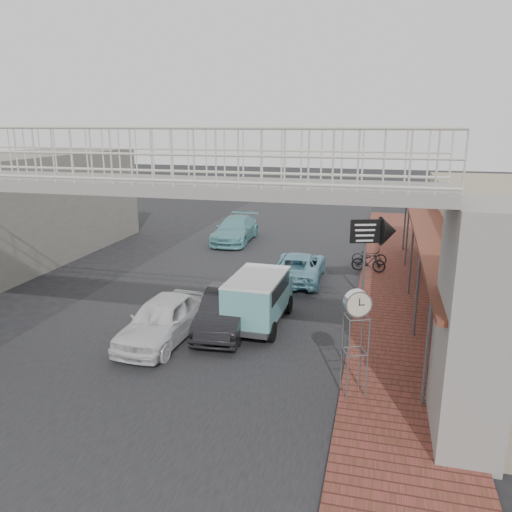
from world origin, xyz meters
The scene contains 14 objects.
ground centered at (0.00, 0.00, 0.00)m, with size 120.00×120.00×0.00m, color black.
road_strip centered at (0.00, 0.00, 0.01)m, with size 10.00×60.00×0.01m, color black.
sidewalk centered at (6.50, 3.00, 0.05)m, with size 3.00×40.00×0.10m, color brown.
footbridge centered at (0.00, -4.00, 3.18)m, with size 16.40×2.40×6.34m.
building_far_left centered at (-11.00, 6.00, 2.50)m, with size 5.00×14.00×5.00m, color gray.
white_hatchback centered at (-0.50, -1.06, 0.68)m, with size 1.61×4.01×1.37m, color white.
dark_sedan centered at (1.11, 0.23, 0.65)m, with size 1.38×3.97×1.31m, color black.
angkot_curb centered at (2.50, 5.95, 0.59)m, with size 1.97×4.28×1.19m, color #6FAEC1.
angkot_far centered at (-2.10, 12.06, 0.68)m, with size 1.90×4.66×1.35m, color #66AAB2.
angkot_van centered at (2.03, 0.84, 1.10)m, with size 1.70×3.56×1.73m.
motorcycle_near centered at (5.30, 8.74, 0.51)m, with size 0.54×1.56×0.82m, color black.
motorcycle_far centered at (5.30, 7.58, 0.55)m, with size 0.42×1.49×0.90m, color black.
street_clock centered at (5.30, -2.90, 2.28)m, with size 0.68×0.65×2.62m.
arrow_sign centered at (5.91, 4.64, 2.53)m, with size 1.82×1.21×3.01m.
Camera 1 is at (5.69, -13.97, 6.43)m, focal length 35.00 mm.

